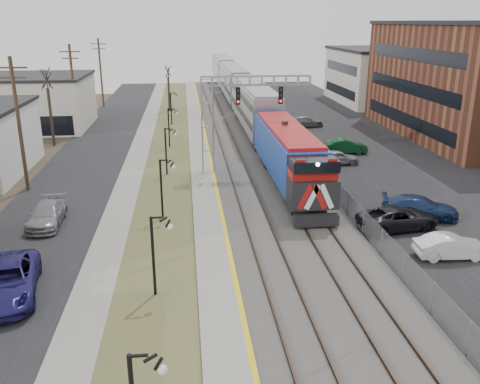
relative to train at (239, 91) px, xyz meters
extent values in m
cube|color=black|center=(-17.00, -24.24, -2.90)|extent=(7.00, 120.00, 0.04)
cube|color=gray|center=(-12.50, -24.24, -2.88)|extent=(2.00, 120.00, 0.08)
cube|color=#4E532C|center=(-9.50, -24.24, -2.89)|extent=(4.00, 120.00, 0.06)
cube|color=gray|center=(-6.50, -24.24, -2.80)|extent=(2.00, 120.00, 0.24)
cube|color=#595651|center=(-1.50, -24.24, -2.82)|extent=(8.00, 120.00, 0.20)
cube|color=black|center=(10.50, -24.24, -2.90)|extent=(16.00, 120.00, 0.04)
cube|color=gold|center=(-5.62, -24.24, -2.67)|extent=(0.24, 120.00, 0.01)
cube|color=#2D2119|center=(-4.25, -24.24, -2.64)|extent=(0.08, 120.00, 0.15)
cube|color=#2D2119|center=(-2.75, -24.24, -2.64)|extent=(0.08, 120.00, 0.15)
cube|color=#2D2119|center=(-0.75, -24.24, -2.64)|extent=(0.08, 120.00, 0.15)
cube|color=#2D2119|center=(0.75, -24.24, -2.64)|extent=(0.08, 120.00, 0.15)
cube|color=#123699|center=(0.00, -35.72, -0.44)|extent=(3.00, 17.00, 4.25)
cube|color=black|center=(0.00, -44.42, -2.22)|extent=(2.80, 0.50, 0.70)
cube|color=#9A9CA4|center=(0.00, -15.42, 0.09)|extent=(3.00, 22.00, 5.33)
cube|color=#9A9CA4|center=(0.00, 7.38, 0.09)|extent=(3.00, 22.00, 5.33)
cube|color=#9A9CA4|center=(0.00, 30.18, 0.09)|extent=(3.00, 22.00, 5.33)
cube|color=gray|center=(-6.00, -31.24, 1.08)|extent=(1.00, 1.00, 8.00)
cube|color=gray|center=(-2.00, -31.24, 4.83)|extent=(9.00, 0.80, 0.80)
cube|color=black|center=(-3.50, -31.69, 3.68)|extent=(0.35, 0.25, 1.40)
cube|color=black|center=(0.00, -31.69, 3.68)|extent=(0.35, 0.25, 1.40)
cylinder|color=black|center=(-9.50, -51.24, -0.92)|extent=(0.14, 0.14, 4.00)
cylinder|color=black|center=(-9.50, -41.24, -0.92)|extent=(0.14, 0.14, 4.00)
cylinder|color=black|center=(-9.50, -31.24, -0.92)|extent=(0.14, 0.14, 4.00)
cylinder|color=black|center=(-9.50, -21.24, -0.92)|extent=(0.14, 0.14, 4.00)
cylinder|color=black|center=(-9.50, -9.24, -0.92)|extent=(0.14, 0.14, 4.00)
cylinder|color=#4C3823|center=(-20.00, -34.24, 2.08)|extent=(0.28, 0.28, 10.00)
cylinder|color=#4C3823|center=(-20.00, -14.24, 2.08)|extent=(0.28, 0.28, 10.00)
cylinder|color=#4C3823|center=(-20.00, 5.76, 2.08)|extent=(0.28, 0.28, 10.00)
cube|color=gray|center=(2.70, -24.24, -2.12)|extent=(0.04, 120.00, 1.60)
cube|color=beige|center=(-26.50, -9.24, 0.08)|extent=(14.00, 12.00, 6.00)
cube|color=brown|center=(24.50, -19.24, 3.08)|extent=(16.00, 26.00, 12.00)
cube|color=beige|center=(24.50, 5.76, 1.08)|extent=(16.00, 18.00, 8.00)
cylinder|color=#382D23|center=(-21.50, -19.24, 0.06)|extent=(0.30, 0.30, 5.95)
cylinder|color=#382D23|center=(-10.00, 0.76, -0.47)|extent=(0.30, 0.30, 4.90)
imported|color=silver|center=(6.36, -48.96, -2.27)|extent=(3.99, 1.55, 1.30)
imported|color=black|center=(5.13, -44.71, -2.21)|extent=(5.39, 3.13, 1.41)
imported|color=navy|center=(7.32, -43.00, -2.21)|extent=(5.26, 3.43, 1.42)
imported|color=gray|center=(5.74, -29.64, -2.27)|extent=(3.84, 1.60, 1.30)
imported|color=#0C3D1C|center=(7.54, -25.91, -2.20)|extent=(4.39, 1.58, 1.44)
imported|color=navy|center=(-16.37, -50.67, -2.11)|extent=(3.67, 6.22, 1.62)
imported|color=gray|center=(-16.74, -41.65, -2.23)|extent=(2.04, 4.77, 1.37)
imported|color=slate|center=(6.76, -12.60, -2.26)|extent=(4.85, 2.72, 1.33)
camera|label=1|loc=(-7.81, -72.79, 9.42)|focal=38.00mm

